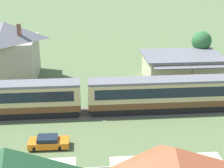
{
  "coord_description": "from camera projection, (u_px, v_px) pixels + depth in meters",
  "views": [
    {
      "loc": [
        -18.97,
        -38.63,
        18.21
      ],
      "look_at": [
        -15.3,
        2.84,
        3.02
      ],
      "focal_mm": 55.0,
      "sensor_mm": 36.0,
      "label": 1
    }
  ],
  "objects": [
    {
      "name": "railway_track",
      "position": [
        168.0,
        110.0,
        43.87
      ],
      "size": [
        121.24,
        3.6,
        0.04
      ],
      "color": "#665B51",
      "rests_on": "ground_plane"
    },
    {
      "name": "parked_car_orange",
      "position": [
        49.0,
        142.0,
        35.04
      ],
      "size": [
        4.15,
        1.8,
        1.24
      ],
      "rotation": [
        0.0,
        0.0,
        -0.01
      ],
      "color": "orange",
      "rests_on": "ground_plane"
    },
    {
      "name": "station_building",
      "position": [
        182.0,
        67.0,
        54.65
      ],
      "size": [
        12.37,
        9.82,
        4.06
      ],
      "color": "beige",
      "rests_on": "ground_plane"
    },
    {
      "name": "station_house_grey_roof",
      "position": [
        6.0,
        49.0,
        54.46
      ],
      "size": [
        9.99,
        10.19,
        9.1
      ],
      "color": "#BCB293",
      "rests_on": "ground_plane"
    },
    {
      "name": "yard_tree_1",
      "position": [
        202.0,
        41.0,
        58.36
      ],
      "size": [
        3.36,
        3.36,
        6.79
      ],
      "color": "#4C3823",
      "rests_on": "ground_plane"
    },
    {
      "name": "passenger_train",
      "position": [
        166.0,
        93.0,
        43.03
      ],
      "size": [
        59.12,
        2.94,
        4.29
      ],
      "color": "brown",
      "rests_on": "ground_plane"
    }
  ]
}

